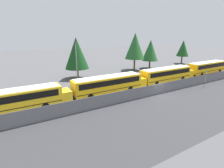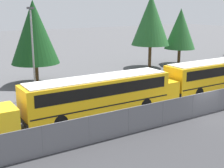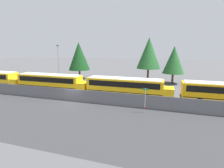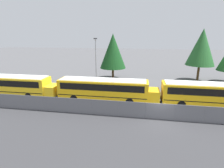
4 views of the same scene
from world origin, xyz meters
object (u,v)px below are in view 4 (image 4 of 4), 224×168
object	(u,v)px
school_bus_2	(215,93)
tree_2	(113,51)
school_bus_1	(105,88)
light_pole	(96,60)
tree_1	(202,47)
school_bus_0	(11,84)

from	to	relation	value
school_bus_2	tree_2	size ratio (longest dim) A/B	1.50
tree_2	school_bus_1	bearing A→B (deg)	-85.64
school_bus_2	light_pole	bearing A→B (deg)	157.63
school_bus_2	tree_1	bearing A→B (deg)	81.72
tree_1	tree_2	bearing A→B (deg)	-176.65
school_bus_1	light_pole	world-z (taller)	light_pole
school_bus_1	tree_1	xyz separation A→B (m)	(15.96, 13.84, 4.74)
school_bus_1	tree_2	size ratio (longest dim) A/B	1.50
school_bus_1	school_bus_2	xyz separation A→B (m)	(13.97, 0.16, 0.00)
school_bus_2	tree_1	distance (m)	14.62
school_bus_0	tree_2	xyz separation A→B (m)	(13.19, 13.10, 3.86)
tree_2	light_pole	bearing A→B (deg)	-110.18
school_bus_1	tree_2	bearing A→B (deg)	94.36
school_bus_1	tree_1	size ratio (longest dim) A/B	1.37
school_bus_2	tree_1	xyz separation A→B (m)	(1.99, 13.68, 4.74)
school_bus_1	light_pole	xyz separation A→B (m)	(-3.07, 7.17, 2.72)
school_bus_2	school_bus_0	bearing A→B (deg)	-179.17
school_bus_1	tree_1	bearing A→B (deg)	40.93
school_bus_0	light_pole	xyz separation A→B (m)	(11.10, 7.42, 2.72)
tree_1	school_bus_2	bearing A→B (deg)	-98.28
school_bus_1	light_pole	distance (m)	8.26
school_bus_2	tree_2	xyz separation A→B (m)	(-14.95, 12.69, 3.86)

